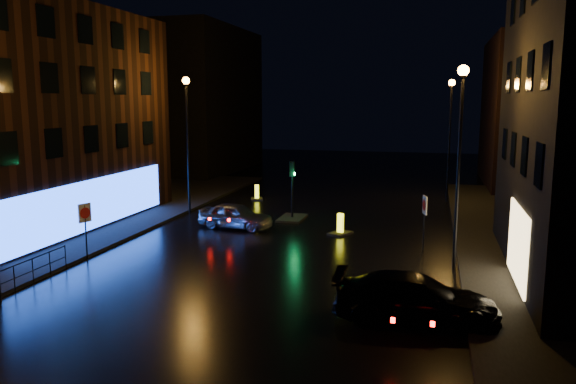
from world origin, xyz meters
name	(u,v)px	position (x,y,z in m)	size (l,w,h in m)	color
ground	(228,301)	(0.00, 0.00, 0.00)	(120.00, 120.00, 0.00)	black
pavement_left	(40,228)	(-14.00, 8.00, 0.07)	(12.00, 44.00, 0.15)	black
building_left	(8,119)	(-15.50, 8.00, 6.00)	(10.00, 18.00, 12.00)	black
building_far_left	(200,100)	(-16.00, 35.00, 7.00)	(8.00, 16.00, 14.00)	black
building_far_right	(539,113)	(15.00, 32.00, 6.00)	(8.00, 14.00, 12.00)	black
street_lamp_lfar	(187,124)	(-7.80, 14.00, 5.56)	(0.44, 0.44, 8.37)	black
street_lamp_rnear	(460,136)	(7.80, 6.00, 5.56)	(0.44, 0.44, 8.37)	black
street_lamp_rfar	(450,122)	(7.80, 22.00, 5.56)	(0.44, 0.44, 8.37)	black
traffic_signal	(292,211)	(-1.20, 14.00, 0.50)	(1.40, 2.40, 3.45)	black
guard_railing	(14,272)	(-8.00, -1.00, 0.74)	(0.05, 6.04, 1.00)	black
silver_hatchback	(236,216)	(-3.64, 10.90, 0.70)	(1.65, 4.11, 1.40)	#9C9DA3
dark_sedan	(416,298)	(6.42, -0.18, 0.76)	(2.13, 5.23, 1.52)	black
bollard_near	(340,230)	(2.19, 10.91, 0.25)	(1.31, 1.52, 1.12)	black
bollard_far	(257,196)	(-5.25, 19.79, 0.23)	(1.18, 1.43, 1.07)	black
road_sign_left	(85,218)	(-7.90, 3.36, 1.90)	(0.28, 0.59, 2.53)	black
road_sign_right	(425,210)	(6.50, 8.68, 1.95)	(0.22, 0.62, 2.61)	black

